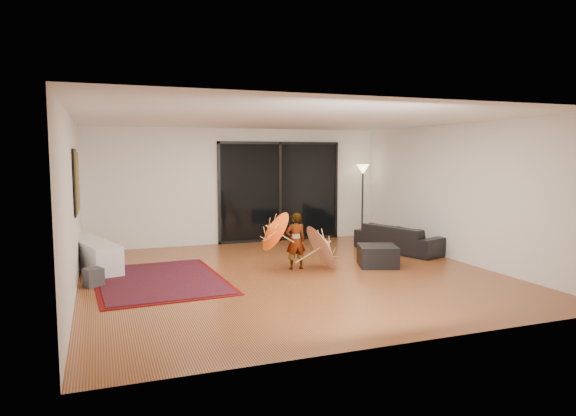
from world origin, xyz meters
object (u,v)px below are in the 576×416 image
child (296,241)px  ottoman (378,256)px  media_console (94,255)px  sofa (400,238)px

child → ottoman: bearing=170.8°
ottoman → child: child is taller
media_console → ottoman: bearing=-34.4°
child → media_console: bearing=-18.1°
ottoman → child: 1.60m
media_console → child: 3.72m
sofa → media_console: bearing=66.3°
media_console → ottoman: (5.01, -1.60, -0.07)m
media_console → ottoman: 5.26m
media_console → child: child is taller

